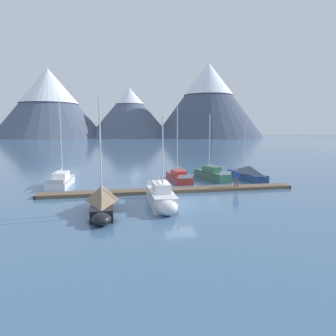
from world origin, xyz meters
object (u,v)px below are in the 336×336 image
at_px(sailboat_mid_dock_port, 162,197).
at_px(sailboat_second_berth, 102,200).
at_px(sailboat_far_berth, 210,174).
at_px(sailboat_nearest_berth, 62,180).
at_px(sailboat_mid_dock_starboard, 178,176).
at_px(person_on_dock, 237,177).
at_px(sailboat_outer_slip, 246,172).

bearing_deg(sailboat_mid_dock_port, sailboat_second_berth, -164.16).
bearing_deg(sailboat_far_berth, sailboat_nearest_berth, -174.52).
bearing_deg(sailboat_nearest_berth, sailboat_far_berth, 5.48).
distance_m(sailboat_second_berth, sailboat_mid_dock_starboard, 14.91).
relative_size(sailboat_nearest_berth, sailboat_mid_dock_port, 1.30).
bearing_deg(sailboat_far_berth, sailboat_mid_dock_starboard, -176.73).
distance_m(sailboat_nearest_berth, sailboat_mid_dock_starboard, 12.56).
bearing_deg(sailboat_mid_dock_starboard, sailboat_second_berth, -121.33).
bearing_deg(sailboat_second_berth, sailboat_mid_dock_port, 15.84).
bearing_deg(person_on_dock, sailboat_mid_dock_starboard, 126.44).
height_order(sailboat_mid_dock_port, sailboat_mid_dock_starboard, sailboat_mid_dock_starboard).
xyz_separation_m(sailboat_nearest_berth, sailboat_far_berth, (16.36, 1.57, 0.06)).
bearing_deg(sailboat_mid_dock_port, sailboat_nearest_berth, 131.71).
distance_m(sailboat_outer_slip, person_on_dock, 7.01).
distance_m(sailboat_mid_dock_starboard, sailboat_outer_slip, 8.20).
xyz_separation_m(sailboat_outer_slip, person_on_dock, (-3.60, -6.00, 0.50)).
bearing_deg(person_on_dock, sailboat_second_berth, -152.18).
height_order(sailboat_mid_dock_port, sailboat_outer_slip, sailboat_mid_dock_port).
relative_size(sailboat_mid_dock_port, sailboat_far_berth, 0.89).
bearing_deg(sailboat_outer_slip, sailboat_nearest_berth, -176.89).
height_order(sailboat_second_berth, sailboat_mid_dock_starboard, sailboat_mid_dock_starboard).
height_order(sailboat_nearest_berth, sailboat_second_berth, sailboat_nearest_berth).
bearing_deg(sailboat_nearest_berth, sailboat_mid_dock_port, -48.29).
relative_size(sailboat_mid_dock_starboard, sailboat_far_berth, 1.10).
xyz_separation_m(sailboat_second_berth, sailboat_outer_slip, (15.94, 12.51, -0.13)).
bearing_deg(sailboat_outer_slip, sailboat_mid_dock_starboard, 178.44).
bearing_deg(sailboat_outer_slip, sailboat_mid_dock_port, -135.86).
height_order(sailboat_second_berth, sailboat_mid_dock_port, sailboat_second_berth).
bearing_deg(sailboat_outer_slip, sailboat_second_berth, -141.89).
relative_size(sailboat_second_berth, person_on_dock, 4.58).
relative_size(sailboat_mid_dock_port, person_on_dock, 3.97).
xyz_separation_m(sailboat_nearest_berth, sailboat_second_berth, (4.74, -11.38, 0.33)).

